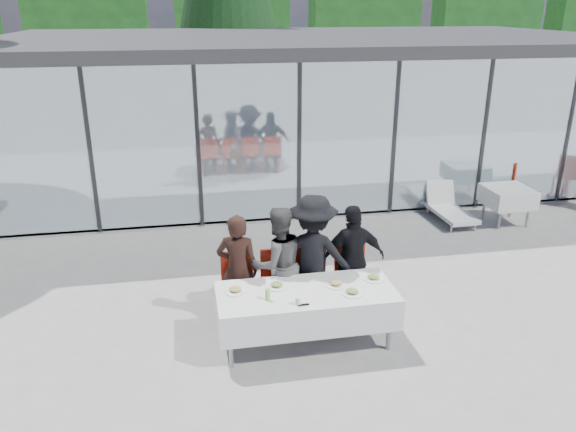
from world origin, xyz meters
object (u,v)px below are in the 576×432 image
Objects in this scene: diner_chair_c at (312,278)px; spare_table_right at (508,197)px; lounger at (448,206)px; diner_chair_b at (277,281)px; diner_d at (353,259)px; juice_bottle at (268,294)px; diner_c at (313,257)px; diner_chair_d at (351,274)px; plate_d at (373,278)px; plate_extra at (352,292)px; dining_table at (306,306)px; diner_a at (238,269)px; plate_c at (336,284)px; plate_a at (235,290)px; spare_chair_b at (511,180)px; diner_chair_a at (238,284)px; folded_eyeglasses at (303,305)px; diner_b at (278,264)px; plate_b at (277,285)px.

spare_table_right is at bearing 30.30° from diner_chair_c.
diner_chair_b is at bearing -142.37° from lounger.
juice_bottle is at bearing 29.05° from diner_d.
diner_c is 0.67m from diner_chair_d.
plate_d is at bearing -127.72° from lounger.
diner_d is at bearing 72.74° from plate_extra.
dining_table is at bearing 37.64° from diner_d.
diner_a is 1.04m from diner_c.
diner_chair_b is 3.60× the size of plate_c.
juice_bottle reaches higher than plate_extra.
plate_extra is 5.25m from lounger.
diner_chair_b is at bearing 13.38° from diner_c.
plate_a is (-1.70, -0.61, 0.24)m from diner_chair_d.
diner_a is 1.61m from diner_d.
diner_d reaches higher than spare_chair_b.
diner_chair_d reaches higher than lounger.
diner_chair_a is (-0.79, 0.75, -0.00)m from dining_table.
spare_chair_b reaches higher than plate_extra.
spare_table_right is (4.31, 3.62, -0.22)m from plate_extra.
diner_chair_d is (0.82, 0.75, -0.00)m from dining_table.
diner_chair_d is (0.57, 0.00, 0.00)m from diner_chair_c.
diner_a reaches higher than plate_extra.
plate_extra is 1.94× the size of folded_eyeglasses.
diner_chair_a is at bearing 150.45° from plate_c.
diner_chair_d is 1.00m from plate_extra.
plate_a is at bearing -150.07° from spare_table_right.
dining_table reaches higher than lounger.
diner_d is 6.11m from spare_chair_b.
spare_chair_b is (5.70, 4.86, -0.22)m from folded_eyeglasses.
diner_b is 1.68× the size of diner_chair_b.
diner_chair_b is 0.60m from diner_c.
diner_chair_b is 1.24m from plate_extra.
diner_c is 4.83m from lounger.
plate_d is at bearing 10.95° from juice_bottle.
spare_table_right is at bearing 40.03° from plate_d.
plate_d is (0.53, 0.08, 0.00)m from plate_c.
spare_table_right is (4.03, 2.73, -0.24)m from diner_d.
spare_chair_b is at bearing -160.10° from diner_b.
diner_chair_a is 1.00× the size of diner_chair_b.
plate_d is at bearing -1.00° from plate_b.
diner_d is at bearing -141.36° from spare_chair_b.
diner_chair_d is at bearing -141.69° from spare_chair_b.
juice_bottle is 0.15× the size of spare_chair_b.
plate_c is at bearing -121.51° from diner_chair_d.
juice_bottle is 0.46m from folded_eyeglasses.
diner_d is 1.85× the size of spare_table_right.
plate_c and plate_extra have the same top height.
spare_chair_b is at bearing 42.95° from plate_extra.
diner_chair_d reaches higher than juice_bottle.
plate_d is (1.28, -0.02, 0.00)m from plate_b.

